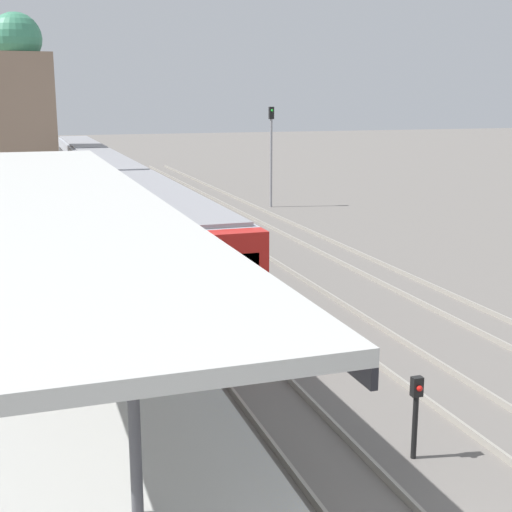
# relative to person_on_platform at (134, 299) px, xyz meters

# --- Properties ---
(platform_canopy) EXTENTS (4.00, 27.35, 3.06)m
(platform_canopy) POSITION_rel_person_on_platform_xyz_m (-1.06, 3.97, 1.95)
(platform_canopy) COLOR beige
(platform_canopy) RESTS_ON station_platform
(person_on_platform) EXTENTS (0.40, 0.40, 1.66)m
(person_on_platform) POSITION_rel_person_on_platform_xyz_m (0.00, 0.00, 0.00)
(person_on_platform) COLOR #2D2D33
(person_on_platform) RESTS_ON station_platform
(train_near) EXTENTS (2.55, 47.06, 3.09)m
(train_near) POSITION_rel_person_on_platform_xyz_m (2.56, 25.24, -0.24)
(train_near) COLOR red
(train_near) RESTS_ON ground_plane
(signal_post_near) EXTENTS (0.20, 0.21, 1.56)m
(signal_post_near) POSITION_rel_person_on_platform_xyz_m (4.14, -5.23, -0.97)
(signal_post_near) COLOR black
(signal_post_near) RESTS_ON ground_plane
(signal_mast_far) EXTENTS (0.28, 0.29, 5.83)m
(signal_mast_far) POSITION_rel_person_on_platform_xyz_m (11.88, 23.93, 1.65)
(signal_mast_far) COLOR gray
(signal_mast_far) RESTS_ON ground_plane
(distant_domed_building) EXTENTS (4.37, 4.37, 11.84)m
(distant_domed_building) POSITION_rel_person_on_platform_xyz_m (-1.73, 35.95, 3.65)
(distant_domed_building) COLOR #89705B
(distant_domed_building) RESTS_ON ground_plane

